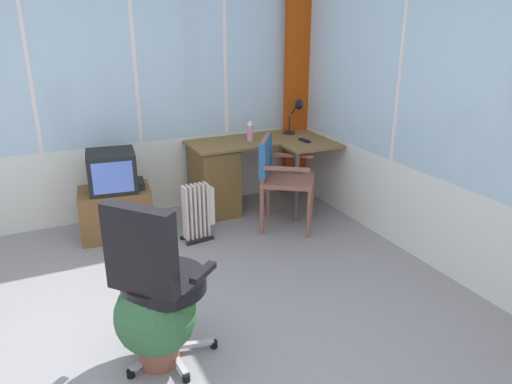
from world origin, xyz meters
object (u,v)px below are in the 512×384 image
(wooden_armchair, at_px, (276,169))
(office_chair, at_px, (155,273))
(potted_plant, at_px, (158,316))
(tv_on_stand, at_px, (115,199))
(desk, at_px, (222,175))
(spray_bottle, at_px, (250,131))
(tv_remote, at_px, (305,140))
(space_heater, at_px, (199,212))
(desk_lamp, at_px, (298,111))

(wooden_armchair, xyz_separation_m, office_chair, (-1.55, -1.48, 0.03))
(office_chair, xyz_separation_m, potted_plant, (0.00, -0.00, -0.28))
(tv_on_stand, bearing_deg, desk, 6.14)
(tv_on_stand, distance_m, potted_plant, 1.94)
(spray_bottle, distance_m, tv_on_stand, 1.51)
(tv_remote, height_order, office_chair, office_chair)
(desk, xyz_separation_m, tv_on_stand, (-1.11, -0.12, -0.04))
(tv_remote, bearing_deg, potted_plant, -146.81)
(spray_bottle, height_order, space_heater, spray_bottle)
(desk, height_order, wooden_armchair, wooden_armchair)
(desk_lamp, height_order, wooden_armchair, desk_lamp)
(desk_lamp, distance_m, space_heater, 1.63)
(desk_lamp, xyz_separation_m, tv_remote, (-0.10, -0.31, -0.24))
(tv_on_stand, bearing_deg, spray_bottle, 4.82)
(desk_lamp, distance_m, office_chair, 3.00)
(desk, distance_m, spray_bottle, 0.54)
(spray_bottle, distance_m, space_heater, 1.09)
(space_heater, bearing_deg, potted_plant, -117.08)
(potted_plant, bearing_deg, desk, 59.31)
(tv_remote, bearing_deg, desk_lamp, 64.87)
(desk, relative_size, spray_bottle, 6.53)
(tv_remote, relative_size, space_heater, 0.28)
(wooden_armchair, bearing_deg, desk_lamp, 46.36)
(tv_remote, bearing_deg, wooden_armchair, -156.69)
(tv_remote, height_order, tv_on_stand, tv_on_stand)
(desk_lamp, height_order, potted_plant, desk_lamp)
(tv_remote, distance_m, wooden_armchair, 0.59)
(wooden_armchair, bearing_deg, potted_plant, -136.30)
(office_chair, relative_size, potted_plant, 1.84)
(desk, distance_m, space_heater, 0.71)
(spray_bottle, distance_m, potted_plant, 2.62)
(desk, relative_size, tv_on_stand, 1.73)
(desk, relative_size, space_heater, 2.62)
(space_heater, bearing_deg, spray_bottle, 35.11)
(tv_on_stand, height_order, potted_plant, tv_on_stand)
(office_chair, bearing_deg, tv_on_stand, 86.73)
(tv_remote, distance_m, tv_on_stand, 1.97)
(desk, distance_m, tv_remote, 0.93)
(desk_lamp, bearing_deg, office_chair, -135.57)
(desk_lamp, height_order, tv_on_stand, desk_lamp)
(desk_lamp, xyz_separation_m, office_chair, (-2.13, -2.09, -0.37))
(desk, xyz_separation_m, potted_plant, (-1.22, -2.05, -0.08))
(tv_on_stand, bearing_deg, wooden_armchair, -17.38)
(tv_remote, relative_size, tv_on_stand, 0.18)
(office_chair, height_order, potted_plant, office_chair)
(tv_on_stand, bearing_deg, potted_plant, -93.25)
(wooden_armchair, bearing_deg, tv_remote, 31.23)
(tv_on_stand, xyz_separation_m, potted_plant, (-0.11, -1.93, -0.04))
(space_heater, bearing_deg, tv_remote, 11.70)
(spray_bottle, height_order, office_chair, office_chair)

